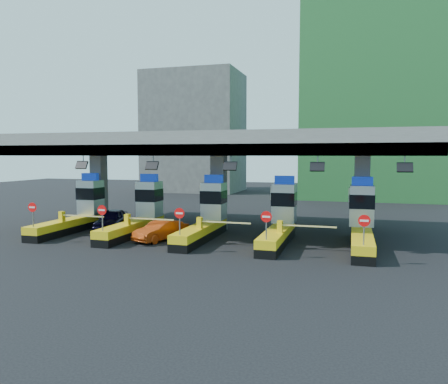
# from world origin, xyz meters

# --- Properties ---
(ground) EXTENTS (120.00, 120.00, 0.00)m
(ground) POSITION_xyz_m (0.00, 0.00, 0.00)
(ground) COLOR black
(ground) RESTS_ON ground
(toll_canopy) EXTENTS (28.00, 12.09, 7.00)m
(toll_canopy) POSITION_xyz_m (0.00, 2.87, 6.13)
(toll_canopy) COLOR slate
(toll_canopy) RESTS_ON ground
(toll_lane_far_left) EXTENTS (4.43, 8.00, 4.16)m
(toll_lane_far_left) POSITION_xyz_m (-10.00, 0.28, 1.40)
(toll_lane_far_left) COLOR black
(toll_lane_far_left) RESTS_ON ground
(toll_lane_left) EXTENTS (4.43, 8.00, 4.16)m
(toll_lane_left) POSITION_xyz_m (-5.00, 0.28, 1.40)
(toll_lane_left) COLOR black
(toll_lane_left) RESTS_ON ground
(toll_lane_center) EXTENTS (4.43, 8.00, 4.16)m
(toll_lane_center) POSITION_xyz_m (0.00, 0.28, 1.40)
(toll_lane_center) COLOR black
(toll_lane_center) RESTS_ON ground
(toll_lane_right) EXTENTS (4.43, 8.00, 4.16)m
(toll_lane_right) POSITION_xyz_m (5.00, 0.28, 1.40)
(toll_lane_right) COLOR black
(toll_lane_right) RESTS_ON ground
(toll_lane_far_right) EXTENTS (4.43, 8.00, 4.16)m
(toll_lane_far_right) POSITION_xyz_m (10.00, 0.28, 1.40)
(toll_lane_far_right) COLOR black
(toll_lane_far_right) RESTS_ON ground
(bg_building_scaffold) EXTENTS (18.00, 12.00, 28.00)m
(bg_building_scaffold) POSITION_xyz_m (12.00, 32.00, 14.00)
(bg_building_scaffold) COLOR #1E5926
(bg_building_scaffold) RESTS_ON ground
(bg_building_concrete) EXTENTS (14.00, 10.00, 18.00)m
(bg_building_concrete) POSITION_xyz_m (-14.00, 36.00, 9.00)
(bg_building_concrete) COLOR #4C4C49
(bg_building_concrete) RESTS_ON ground
(van) EXTENTS (2.87, 4.78, 1.52)m
(van) POSITION_xyz_m (-7.74, 1.04, 0.76)
(van) COLOR black
(van) RESTS_ON ground
(red_car) EXTENTS (2.71, 4.19, 1.30)m
(red_car) POSITION_xyz_m (-2.49, -1.72, 0.65)
(red_car) COLOR #A0340C
(red_car) RESTS_ON ground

